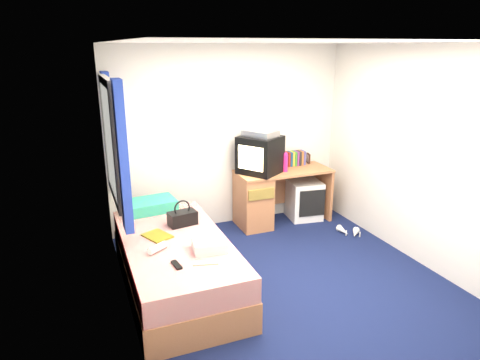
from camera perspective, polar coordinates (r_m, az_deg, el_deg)
name	(u,v)px	position (r m, az deg, el deg)	size (l,w,h in m)	color
ground	(285,279)	(4.68, 6.00, -13.01)	(3.40, 3.40, 0.00)	#0C1438
room_shell	(290,146)	(4.14, 6.63, 4.57)	(3.40, 3.40, 3.40)	white
bed	(176,264)	(4.43, -8.47, -11.03)	(1.01, 2.00, 0.54)	#BA784D
pillow	(150,206)	(5.06, -11.97, -3.35)	(0.59, 0.37, 0.13)	teal
desk	(264,196)	(5.85, 3.27, -2.17)	(1.30, 0.55, 0.75)	#BA784D
storage_cube	(304,199)	(6.17, 8.53, -2.59)	(0.44, 0.44, 0.55)	white
crt_tv	(260,155)	(5.65, 2.67, 3.39)	(0.66, 0.67, 0.49)	black
vcr	(260,133)	(5.59, 2.74, 6.25)	(0.42, 0.30, 0.08)	#AFAFB1
book_row	(295,158)	(6.10, 7.37, 2.90)	(0.27, 0.13, 0.20)	maroon
picture_frame	(308,158)	(6.25, 9.11, 2.89)	(0.02, 0.12, 0.14)	black
pink_water_bottle	(285,163)	(5.77, 6.04, 2.27)	(0.07, 0.07, 0.23)	#E52071
aerosol_can	(272,165)	(5.77, 4.33, 2.04)	(0.05, 0.05, 0.18)	white
handbag	(182,218)	(4.61, -7.68, -4.99)	(0.32, 0.21, 0.28)	black
towel	(210,245)	(4.04, -4.09, -8.65)	(0.30, 0.25, 0.10)	silver
magazine	(157,236)	(4.40, -10.96, -7.32)	(0.21, 0.28, 0.01)	gold
water_bottle	(157,248)	(4.09, -10.95, -8.88)	(0.07, 0.07, 0.20)	silver
colour_swatch_fan	(206,263)	(3.83, -4.60, -10.99)	(0.22, 0.06, 0.01)	#FEF238
remote_control	(177,265)	(3.82, -8.45, -11.13)	(0.05, 0.16, 0.02)	black
window_assembly	(114,143)	(4.57, -16.49, 4.74)	(0.11, 1.42, 1.40)	silver
white_heels	(349,232)	(5.81, 14.36, -6.75)	(0.26, 0.34, 0.09)	white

